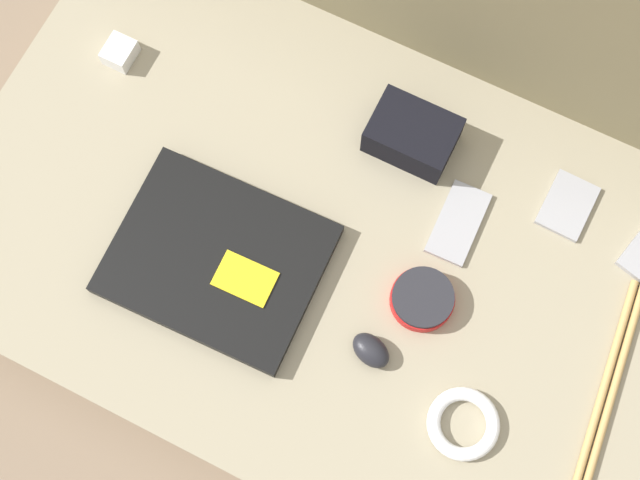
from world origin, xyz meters
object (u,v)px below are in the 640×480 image
at_px(laptop, 217,259).
at_px(camera_pouch, 412,135).
at_px(phone_silver, 458,223).
at_px(charger_brick, 120,52).
at_px(speaker_puck, 422,299).
at_px(phone_black, 568,205).
at_px(computer_mouse, 371,350).

xyz_separation_m(laptop, camera_pouch, (0.19, 0.32, 0.02)).
relative_size(phone_silver, charger_brick, 2.51).
xyz_separation_m(speaker_puck, phone_black, (0.14, 0.24, -0.01)).
distance_m(computer_mouse, phone_black, 0.40).
height_order(phone_black, charger_brick, charger_brick).
height_order(computer_mouse, speaker_puck, computer_mouse).
bearing_deg(charger_brick, computer_mouse, -24.16).
bearing_deg(phone_black, computer_mouse, -115.78).
distance_m(computer_mouse, camera_pouch, 0.35).
bearing_deg(camera_pouch, charger_brick, -171.48).
relative_size(camera_pouch, charger_brick, 2.61).
relative_size(laptop, computer_mouse, 4.44).
bearing_deg(phone_silver, speaker_puck, -91.74).
bearing_deg(speaker_puck, phone_black, 59.45).
bearing_deg(computer_mouse, speaker_puck, 88.03).
relative_size(laptop, phone_black, 3.20).
bearing_deg(camera_pouch, phone_black, 2.58).
height_order(laptop, phone_silver, laptop).
relative_size(computer_mouse, phone_silver, 0.56).
xyz_separation_m(speaker_puck, phone_silver, (-0.00, 0.14, -0.01)).
height_order(camera_pouch, charger_brick, camera_pouch).
relative_size(laptop, speaker_puck, 3.28).
xyz_separation_m(phone_black, camera_pouch, (-0.27, -0.01, 0.03)).
bearing_deg(speaker_puck, camera_pouch, 118.45).
distance_m(computer_mouse, phone_silver, 0.25).
relative_size(phone_silver, phone_black, 1.29).
xyz_separation_m(computer_mouse, charger_brick, (-0.59, 0.26, -0.00)).
relative_size(computer_mouse, camera_pouch, 0.54).
distance_m(camera_pouch, charger_brick, 0.51).
height_order(phone_silver, camera_pouch, camera_pouch).
height_order(laptop, speaker_puck, speaker_puck).
distance_m(phone_silver, camera_pouch, 0.16).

